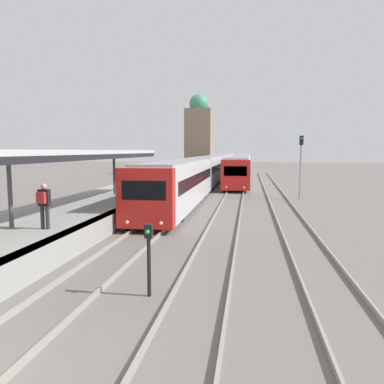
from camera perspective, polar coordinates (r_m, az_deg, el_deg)
The scene contains 7 objects.
platform_canopy at distance 15.21m, azimuth -26.12°, elevation 5.37°, with size 4.00×26.97×2.87m.
person_on_platform at distance 14.49m, azimuth -21.65°, elevation -1.47°, with size 0.40×0.40×1.66m.
train_near at distance 48.93m, azimuth 3.32°, elevation 3.94°, with size 2.61×65.62×3.11m.
train_far at distance 55.48m, azimuth 7.48°, elevation 4.15°, with size 2.59×45.47×3.07m.
signal_post_near at distance 9.75m, azimuth -6.61°, elevation -9.07°, with size 0.20×0.21×1.90m.
signal_mast_far at distance 29.80m, azimuth 16.25°, elevation 4.78°, with size 0.28×0.29×4.88m.
distant_domed_building at distance 58.75m, azimuth 1.05°, elevation 8.39°, with size 4.00×4.00×12.41m.
Camera 1 is at (4.58, -4.48, 3.75)m, focal length 35.00 mm.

